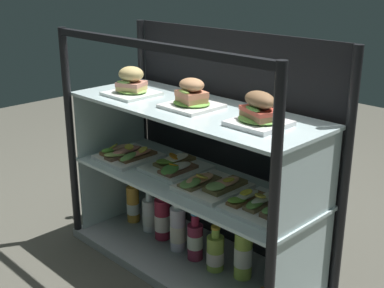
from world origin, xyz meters
TOP-DOWN VIEW (x-y plane):
  - ground_plane at (0.00, 0.00)m, footprint 6.00×6.00m
  - case_base_deck at (0.00, 0.00)m, footprint 1.13×0.45m
  - case_frame at (0.00, 0.12)m, footprint 1.13×0.45m
  - riser_lower_tier at (0.00, 0.00)m, footprint 1.06×0.38m
  - shelf_lower_glass at (0.00, 0.00)m, footprint 1.08×0.39m
  - riser_upper_tier at (0.00, 0.00)m, footprint 1.06×0.38m
  - shelf_upper_glass at (0.00, 0.00)m, footprint 1.08×0.39m
  - plated_roll_sandwich_near_left_corner at (-0.31, -0.04)m, footprint 0.19×0.19m
  - plated_roll_sandwich_center at (0.01, -0.01)m, footprint 0.19×0.19m
  - plated_roll_sandwich_near_right_corner at (0.33, -0.01)m, footprint 0.18×0.18m
  - open_sandwich_tray_center at (-0.37, -0.04)m, footprint 0.22×0.25m
  - open_sandwich_tray_far_left at (-0.12, 0.02)m, footprint 0.22×0.25m
  - open_sandwich_tray_mid_right at (0.12, -0.02)m, footprint 0.22×0.25m
  - open_sandwich_tray_right_of_center at (0.37, -0.01)m, footprint 0.22×0.25m
  - juice_bottle_back_right at (-0.43, 0.03)m, footprint 0.06×0.06m
  - juice_bottle_front_second at (-0.30, 0.03)m, footprint 0.07×0.07m
  - juice_bottle_tucked_behind at (-0.21, 0.02)m, footprint 0.07×0.07m
  - juice_bottle_front_fourth at (-0.09, 0.00)m, footprint 0.07×0.07m
  - juice_bottle_front_middle at (0.02, 0.00)m, footprint 0.07×0.07m
  - juice_bottle_back_center at (0.13, -0.00)m, footprint 0.07×0.07m
  - juice_bottle_back_left at (0.25, 0.04)m, footprint 0.07×0.07m

SIDE VIEW (x-z plane):
  - ground_plane at x=0.00m, z-range -0.02..0.00m
  - case_base_deck at x=0.00m, z-range 0.00..0.04m
  - juice_bottle_back_center at x=0.13m, z-range 0.02..0.21m
  - juice_bottle_front_second at x=-0.30m, z-range 0.01..0.22m
  - juice_bottle_front_middle at x=0.02m, z-range 0.02..0.23m
  - juice_bottle_back_right at x=-0.43m, z-range 0.01..0.24m
  - juice_bottle_tucked_behind at x=-0.21m, z-range 0.01..0.26m
  - juice_bottle_front_fourth at x=-0.09m, z-range 0.01..0.26m
  - juice_bottle_back_left at x=0.25m, z-range 0.02..0.26m
  - riser_lower_tier at x=0.00m, z-range 0.04..0.38m
  - shelf_lower_glass at x=0.00m, z-range 0.38..0.39m
  - open_sandwich_tray_far_left at x=-0.12m, z-range 0.38..0.44m
  - open_sandwich_tray_mid_right at x=0.12m, z-range 0.38..0.44m
  - open_sandwich_tray_center at x=-0.37m, z-range 0.38..0.44m
  - open_sandwich_tray_right_of_center at x=0.37m, z-range 0.38..0.44m
  - case_frame at x=0.00m, z-range 0.04..1.00m
  - riser_upper_tier at x=0.00m, z-range 0.39..0.68m
  - shelf_upper_glass at x=0.00m, z-range 0.68..0.69m
  - plated_roll_sandwich_center at x=0.01m, z-range 0.68..0.79m
  - plated_roll_sandwich_near_left_corner at x=-0.31m, z-range 0.68..0.80m
  - plated_roll_sandwich_near_right_corner at x=0.33m, z-range 0.68..0.79m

